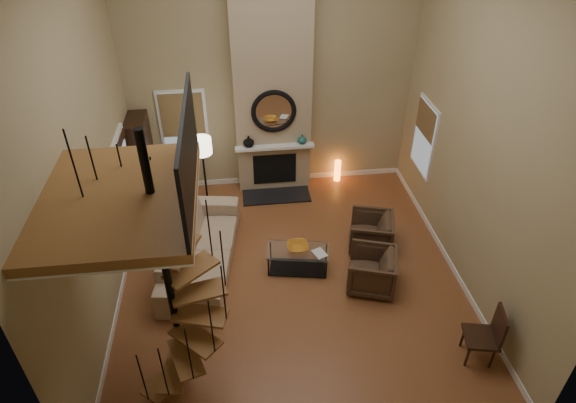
{
  "coord_description": "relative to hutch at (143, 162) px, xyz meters",
  "views": [
    {
      "loc": [
        -0.83,
        -6.41,
        6.29
      ],
      "look_at": [
        0.0,
        0.4,
        1.4
      ],
      "focal_mm": 30.53,
      "sensor_mm": 36.0,
      "label": 1
    }
  ],
  "objects": [
    {
      "name": "ground",
      "position": [
        2.82,
        -2.83,
        -0.95
      ],
      "size": [
        6.0,
        6.5,
        0.01
      ],
      "primitive_type": "cube",
      "color": "#A05E33",
      "rests_on": "ground"
    },
    {
      "name": "back_wall",
      "position": [
        2.82,
        0.42,
        1.8
      ],
      "size": [
        6.0,
        0.02,
        5.5
      ],
      "primitive_type": "cube",
      "color": "tan",
      "rests_on": "ground"
    },
    {
      "name": "front_wall",
      "position": [
        2.82,
        -6.08,
        1.8
      ],
      "size": [
        6.0,
        0.02,
        5.5
      ],
      "primitive_type": "cube",
      "color": "tan",
      "rests_on": "ground"
    },
    {
      "name": "left_wall",
      "position": [
        -0.18,
        -2.83,
        1.8
      ],
      "size": [
        0.02,
        6.5,
        5.5
      ],
      "primitive_type": "cube",
      "color": "tan",
      "rests_on": "ground"
    },
    {
      "name": "right_wall",
      "position": [
        5.82,
        -2.83,
        1.8
      ],
      "size": [
        0.02,
        6.5,
        5.5
      ],
      "primitive_type": "cube",
      "color": "tan",
      "rests_on": "ground"
    },
    {
      "name": "baseboard_back",
      "position": [
        2.82,
        0.41,
        -0.89
      ],
      "size": [
        6.0,
        0.02,
        0.12
      ],
      "primitive_type": "cube",
      "color": "white",
      "rests_on": "ground"
    },
    {
      "name": "baseboard_left",
      "position": [
        -0.17,
        -2.83,
        -0.89
      ],
      "size": [
        0.02,
        6.5,
        0.12
      ],
      "primitive_type": "cube",
      "color": "white",
      "rests_on": "ground"
    },
    {
      "name": "baseboard_right",
      "position": [
        5.81,
        -2.83,
        -0.89
      ],
      "size": [
        0.02,
        6.5,
        0.12
      ],
      "primitive_type": "cube",
      "color": "white",
      "rests_on": "ground"
    },
    {
      "name": "chimney_breast",
      "position": [
        2.82,
        0.23,
        1.8
      ],
      "size": [
        1.6,
        0.38,
        5.5
      ],
      "primitive_type": "cube",
      "color": "tan",
      "rests_on": "ground"
    },
    {
      "name": "hearth",
      "position": [
        2.82,
        -0.26,
        -0.93
      ],
      "size": [
        1.5,
        0.6,
        0.04
      ],
      "primitive_type": "cube",
      "color": "black",
      "rests_on": "ground"
    },
    {
      "name": "firebox",
      "position": [
        2.82,
        0.03,
        -0.4
      ],
      "size": [
        0.95,
        0.02,
        0.72
      ],
      "primitive_type": "cube",
      "color": "black",
      "rests_on": "chimney_breast"
    },
    {
      "name": "mantel",
      "position": [
        2.82,
        -0.05,
        0.2
      ],
      "size": [
        1.7,
        0.18,
        0.06
      ],
      "primitive_type": "cube",
      "color": "white",
      "rests_on": "chimney_breast"
    },
    {
      "name": "mirror_frame",
      "position": [
        2.82,
        0.01,
        1.0
      ],
      "size": [
        0.94,
        0.1,
        0.94
      ],
      "primitive_type": "torus",
      "rotation": [
        1.57,
        0.0,
        0.0
      ],
      "color": "black",
      "rests_on": "chimney_breast"
    },
    {
      "name": "mirror_disc",
      "position": [
        2.82,
        0.02,
        1.0
      ],
      "size": [
        0.8,
        0.01,
        0.8
      ],
      "primitive_type": "cylinder",
      "rotation": [
        1.57,
        0.0,
        0.0
      ],
      "color": "white",
      "rests_on": "chimney_breast"
    },
    {
      "name": "vase_left",
      "position": [
        2.27,
        -0.01,
        0.35
      ],
      "size": [
        0.24,
        0.24,
        0.25
      ],
      "primitive_type": "imported",
      "color": "black",
      "rests_on": "mantel"
    },
    {
      "name": "vase_right",
      "position": [
        3.42,
        -0.01,
        0.33
      ],
      "size": [
        0.2,
        0.2,
        0.21
      ],
      "primitive_type": "imported",
      "color": "#17514B",
      "rests_on": "mantel"
    },
    {
      "name": "window_back",
      "position": [
        0.92,
        0.39,
        0.67
      ],
      "size": [
        1.02,
        0.06,
        1.52
      ],
      "color": "white",
      "rests_on": "back_wall"
    },
    {
      "name": "window_right",
      "position": [
        5.79,
        -0.83,
        0.68
      ],
      "size": [
        0.06,
        1.02,
        1.52
      ],
      "color": "white",
      "rests_on": "right_wall"
    },
    {
      "name": "entry_door",
      "position": [
        -0.14,
        -1.03,
        0.1
      ],
      "size": [
        0.1,
        1.05,
        2.16
      ],
      "color": "white",
      "rests_on": "ground"
    },
    {
      "name": "loft",
      "position": [
        0.77,
        -4.63,
        2.29
      ],
      "size": [
        1.7,
        2.2,
        1.09
      ],
      "color": "brown",
      "rests_on": "left_wall"
    },
    {
      "name": "spiral_stair",
      "position": [
        1.04,
        -4.63,
        0.83
      ],
      "size": [
        1.47,
        1.47,
        4.06
      ],
      "color": "black",
      "rests_on": "ground"
    },
    {
      "name": "hutch",
      "position": [
        0.0,
        0.0,
        0.0
      ],
      "size": [
        0.43,
        0.91,
        2.03
      ],
      "primitive_type": "cube",
      "color": "black",
      "rests_on": "ground"
    },
    {
      "name": "sofa",
      "position": [
        1.21,
        -2.26,
        -0.55
      ],
      "size": [
        1.51,
        2.96,
        0.83
      ],
      "primitive_type": "imported",
      "rotation": [
        0.0,
        0.0,
        1.43
      ],
      "color": "tan",
      "rests_on": "ground"
    },
    {
      "name": "armchair_near",
      "position": [
        4.52,
        -2.21,
        -0.6
      ],
      "size": [
        1.0,
        0.98,
        0.74
      ],
      "primitive_type": "imported",
      "rotation": [
        0.0,
        0.0,
        -1.85
      ],
      "color": "#473121",
      "rests_on": "ground"
    },
    {
      "name": "armchair_far",
      "position": [
        4.27,
        -3.24,
        -0.6
      ],
      "size": [
        1.03,
        1.02,
        0.75
      ],
      "primitive_type": "imported",
      "rotation": [
        0.0,
        0.0,
        -1.88
      ],
      "color": "#473121",
      "rests_on": "ground"
    },
    {
      "name": "coffee_table",
      "position": [
        2.97,
        -2.65,
        -0.67
      ],
      "size": [
        1.2,
        0.75,
        0.43
      ],
      "color": "silver",
      "rests_on": "ground"
    },
    {
      "name": "bowl",
      "position": [
        2.97,
        -2.6,
        -0.45
      ],
      "size": [
        0.39,
        0.39,
        0.1
      ],
      "primitive_type": "imported",
      "color": "#C27A22",
      "rests_on": "coffee_table"
    },
    {
      "name": "book",
      "position": [
        3.32,
        -2.8,
        -0.49
      ],
      "size": [
        0.29,
        0.33,
        0.03
      ],
      "primitive_type": "imported",
      "rotation": [
        0.0,
        0.0,
        0.39
      ],
      "color": "gray",
      "rests_on": "coffee_table"
    },
    {
      "name": "floor_lamp",
      "position": [
        1.31,
        -0.54,
        0.46
      ],
      "size": [
        0.41,
        0.41,
        1.72
      ],
      "color": "black",
      "rests_on": "ground"
    },
    {
      "name": "accent_lamp",
      "position": [
        4.31,
        0.25,
        -0.7
      ],
      "size": [
        0.15,
        0.15,
        0.53
      ],
      "primitive_type": "cylinder",
      "color": "orange",
      "rests_on": "ground"
    },
    {
      "name": "side_chair",
      "position": [
        5.49,
        -4.91,
        -0.42
      ],
      "size": [
        0.57,
        0.57,
        1.0
      ],
      "color": "black",
      "rests_on": "ground"
    }
  ]
}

